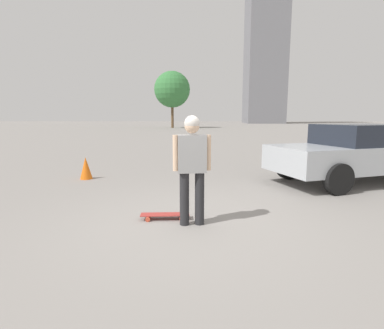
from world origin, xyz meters
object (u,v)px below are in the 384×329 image
(traffic_cone, at_px, (86,168))
(skateboard, at_px, (165,215))
(car_parked_near, at_px, (357,152))
(person, at_px, (192,162))

(traffic_cone, bearing_deg, skateboard, -139.48)
(skateboard, distance_m, car_parked_near, 5.58)
(skateboard, bearing_deg, traffic_cone, -55.74)
(car_parked_near, distance_m, traffic_cone, 7.22)
(person, xyz_separation_m, skateboard, (0.21, 0.47, -0.94))
(skateboard, xyz_separation_m, car_parked_near, (3.17, -4.53, 0.72))
(skateboard, height_order, traffic_cone, traffic_cone)
(person, height_order, car_parked_near, person)
(car_parked_near, bearing_deg, skateboard, 13.66)
(skateboard, distance_m, traffic_cone, 4.12)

